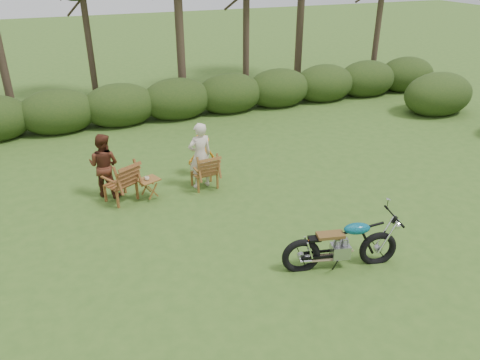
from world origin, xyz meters
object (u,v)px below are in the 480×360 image
object	(u,v)px
motorcycle	(338,266)
side_table	(149,189)
adult_b	(108,194)
cup	(147,178)
lawn_chair_right	(205,187)
adult_a	(201,186)
lawn_chair_left	(122,200)
child	(203,175)

from	to	relation	value
motorcycle	side_table	size ratio (longest dim) A/B	4.13
adult_b	cup	bearing A→B (deg)	179.25
lawn_chair_right	adult_a	size ratio (longest dim) A/B	0.56
lawn_chair_right	adult_b	size ratio (longest dim) A/B	0.60
lawn_chair_right	lawn_chair_left	bearing A→B (deg)	-6.89
adult_a	child	xyz separation A→B (m)	(0.23, 0.64, 0.00)
adult_a	side_table	bearing A→B (deg)	-2.68
child	lawn_chair_left	bearing A→B (deg)	10.47
adult_a	lawn_chair_left	bearing A→B (deg)	-9.08
lawn_chair_left	motorcycle	bearing A→B (deg)	101.01
motorcycle	side_table	distance (m)	4.88
motorcycle	side_table	bearing A→B (deg)	137.31
lawn_chair_right	side_table	world-z (taller)	side_table
side_table	adult_b	world-z (taller)	adult_b
lawn_chair_right	adult_a	distance (m)	0.10
adult_a	cup	bearing A→B (deg)	-1.60
lawn_chair_left	cup	distance (m)	0.85
side_table	adult_a	distance (m)	1.37
motorcycle	child	bearing A→B (deg)	116.65
lawn_chair_left	adult_b	world-z (taller)	adult_b
lawn_chair_right	child	xyz separation A→B (m)	(0.16, 0.70, 0.00)
cup	child	distance (m)	1.89
lawn_chair_right	child	size ratio (longest dim) A/B	0.83
lawn_chair_right	cup	bearing A→B (deg)	-0.53
motorcycle	child	size ratio (longest dim) A/B	1.84
cup	child	bearing A→B (deg)	27.07
motorcycle	cup	distance (m)	4.91
lawn_chair_right	cup	world-z (taller)	cup
child	adult_b	bearing A→B (deg)	-0.73
side_table	child	distance (m)	1.78
motorcycle	side_table	xyz separation A→B (m)	(-2.81, 3.99, 0.26)
motorcycle	adult_a	xyz separation A→B (m)	(-1.47, 4.14, 0.00)
lawn_chair_right	adult_a	bearing A→B (deg)	-47.15
cup	adult_b	xyz separation A→B (m)	(-0.89, 0.61, -0.56)
lawn_chair_left	side_table	world-z (taller)	lawn_chair_left
lawn_chair_right	adult_a	world-z (taller)	adult_a
motorcycle	cup	size ratio (longest dim) A/B	18.76
lawn_chair_right	adult_b	xyz separation A→B (m)	(-2.35, 0.48, 0.00)
lawn_chair_right	lawn_chair_left	size ratio (longest dim) A/B	0.91
lawn_chair_left	cup	bearing A→B (deg)	134.81
cup	adult_b	bearing A→B (deg)	145.79
motorcycle	adult_b	distance (m)	5.90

